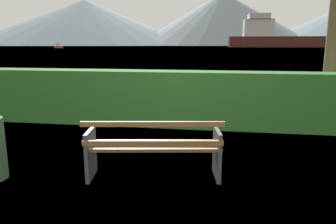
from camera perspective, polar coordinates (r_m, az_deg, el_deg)
ground_plane at (r=4.64m, az=-2.47°, el=-11.25°), size 1400.00×1400.00×0.00m
water_surface at (r=310.65m, az=9.39°, el=11.35°), size 620.00×620.00×0.00m
park_bench at (r=4.43m, az=-2.55°, el=-6.44°), size 1.89×0.86×0.87m
hedge_row at (r=7.30m, az=2.26°, el=2.37°), size 13.40×0.71×1.24m
cargo_ship_large at (r=226.78m, az=21.75°, el=12.04°), size 101.72×19.34×20.85m
fishing_boat_near at (r=169.41m, az=-18.75°, el=10.87°), size 5.29×3.63×2.16m
distant_hills at (r=558.99m, az=11.30°, el=15.58°), size 851.21×419.68×83.84m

